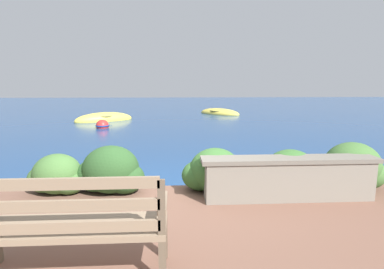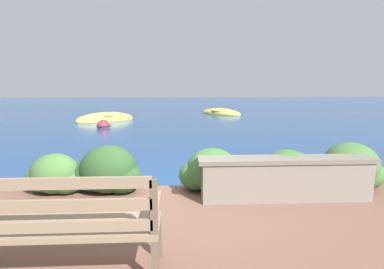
{
  "view_description": "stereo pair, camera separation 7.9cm",
  "coord_description": "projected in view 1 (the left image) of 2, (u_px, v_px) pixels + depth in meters",
  "views": [
    {
      "loc": [
        0.19,
        -4.67,
        1.84
      ],
      "look_at": [
        0.73,
        4.56,
        0.3
      ],
      "focal_mm": 28.0,
      "sensor_mm": 36.0,
      "label": 1
    },
    {
      "loc": [
        0.27,
        -4.68,
        1.84
      ],
      "look_at": [
        0.73,
        4.56,
        0.3
      ],
      "focal_mm": 28.0,
      "sensor_mm": 36.0,
      "label": 2
    }
  ],
  "objects": [
    {
      "name": "rowboat_nearest",
      "position": [
        104.0,
        120.0,
        15.36
      ],
      "size": [
        3.02,
        2.37,
        0.79
      ],
      "rotation": [
        0.0,
        0.0,
        0.56
      ],
      "color": "#DBC64C",
      "rests_on": "ground_plane"
    },
    {
      "name": "stone_wall",
      "position": [
        288.0,
        178.0,
        4.25
      ],
      "size": [
        2.5,
        0.39,
        0.61
      ],
      "color": "gray",
      "rests_on": "patio_terrace"
    },
    {
      "name": "hedge_clump_far_right",
      "position": [
        289.0,
        174.0,
        4.53
      ],
      "size": [
        0.97,
        0.7,
        0.66
      ],
      "color": "#38662D",
      "rests_on": "patio_terrace"
    },
    {
      "name": "hedge_clump_left",
      "position": [
        57.0,
        176.0,
        4.49
      ],
      "size": [
        0.89,
        0.64,
        0.6
      ],
      "color": "#426B33",
      "rests_on": "patio_terrace"
    },
    {
      "name": "rowboat_mid",
      "position": [
        220.0,
        113.0,
        19.02
      ],
      "size": [
        2.9,
        3.08,
        0.64
      ],
      "rotation": [
        0.0,
        0.0,
        2.29
      ],
      "color": "#DBC64C",
      "rests_on": "ground_plane"
    },
    {
      "name": "ground_plane",
      "position": [
        164.0,
        199.0,
        4.89
      ],
      "size": [
        80.0,
        80.0,
        0.0
      ],
      "color": "navy"
    },
    {
      "name": "park_bench",
      "position": [
        70.0,
        224.0,
        2.47
      ],
      "size": [
        1.6,
        0.48,
        0.93
      ],
      "rotation": [
        0.0,
        0.0,
        -0.0
      ],
      "color": "brown",
      "rests_on": "patio_terrace"
    },
    {
      "name": "hedge_clump_centre",
      "position": [
        110.0,
        172.0,
        4.52
      ],
      "size": [
        1.06,
        0.76,
        0.72
      ],
      "color": "#284C23",
      "rests_on": "patio_terrace"
    },
    {
      "name": "mooring_buoy",
      "position": [
        102.0,
        126.0,
        12.93
      ],
      "size": [
        0.59,
        0.59,
        0.54
      ],
      "color": "red",
      "rests_on": "ground_plane"
    },
    {
      "name": "hedge_clump_right",
      "position": [
        214.0,
        173.0,
        4.58
      ],
      "size": [
        0.99,
        0.71,
        0.67
      ],
      "color": "#38662D",
      "rests_on": "patio_terrace"
    },
    {
      "name": "hedge_clump_extra",
      "position": [
        351.0,
        168.0,
        4.73
      ],
      "size": [
        1.07,
        0.77,
        0.73
      ],
      "color": "#426B33",
      "rests_on": "patio_terrace"
    }
  ]
}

